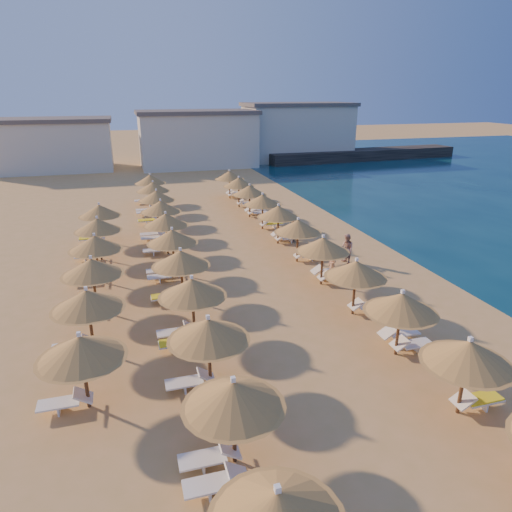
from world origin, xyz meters
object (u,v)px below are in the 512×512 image
object	(u,v)px
beachgoer_a	(332,265)
beachgoer_c	(292,231)
parasol_row_west	(172,237)
parasol_row_east	(298,227)
jetty	(363,155)
beachgoer_b	(347,249)

from	to	relation	value
beachgoer_a	beachgoer_c	xyz separation A→B (m)	(0.19, 6.72, -0.05)
parasol_row_west	parasol_row_east	bearing A→B (deg)	0.00
jetty	beachgoer_c	size ratio (longest dim) A/B	19.54
parasol_row_east	beachgoer_b	bearing A→B (deg)	-23.17
jetty	beachgoer_c	xyz separation A→B (m)	(-23.93, -34.15, 0.02)
parasol_row_east	beachgoer_a	distance (m)	3.44
jetty	beachgoer_b	bearing A→B (deg)	-123.90
beachgoer_a	beachgoer_b	bearing A→B (deg)	130.79
parasol_row_west	beachgoer_b	size ratio (longest dim) A/B	21.40
jetty	beachgoer_a	bearing A→B (deg)	-124.64
parasol_row_east	beachgoer_b	size ratio (longest dim) A/B	21.40
parasol_row_west	beachgoer_a	distance (m)	8.84
parasol_row_west	beachgoer_b	bearing A→B (deg)	-6.53
jetty	beachgoer_b	xyz separation A→B (m)	(-22.32, -38.97, 0.15)
jetty	parasol_row_west	xyz separation A→B (m)	(-32.31, -37.83, 1.41)
beachgoer_b	beachgoer_c	xyz separation A→B (m)	(-1.61, 4.82, -0.13)
beachgoer_c	parasol_row_west	bearing A→B (deg)	-115.26
beachgoer_a	beachgoer_c	size ratio (longest dim) A/B	1.06
jetty	parasol_row_west	bearing A→B (deg)	-134.60
parasol_row_west	beachgoer_c	size ratio (longest dim) A/B	25.13
jetty	beachgoer_b	distance (m)	44.91
parasol_row_east	beachgoer_c	world-z (taller)	parasol_row_east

